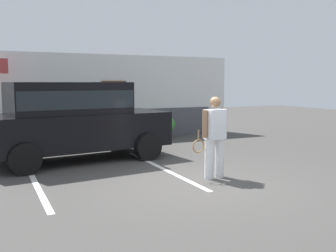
% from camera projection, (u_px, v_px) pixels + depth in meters
% --- Properties ---
extents(ground_plane, '(40.00, 40.00, 0.00)m').
position_uv_depth(ground_plane, '(201.00, 182.00, 7.89)').
color(ground_plane, '#423F3D').
extents(parking_stripe_0, '(0.12, 4.40, 0.01)m').
position_uv_depth(parking_stripe_0, '(35.00, 182.00, 7.91)').
color(parking_stripe_0, silver).
rests_on(parking_stripe_0, ground_plane).
extents(parking_stripe_1, '(0.12, 4.40, 0.01)m').
position_uv_depth(parking_stripe_1, '(162.00, 168.00, 9.15)').
color(parking_stripe_1, silver).
rests_on(parking_stripe_1, ground_plane).
extents(house_frontage, '(9.98, 0.40, 3.04)m').
position_uv_depth(house_frontage, '(106.00, 100.00, 13.80)').
color(house_frontage, white).
rests_on(house_frontage, ground_plane).
extents(parked_suv, '(4.78, 2.56, 2.05)m').
position_uv_depth(parked_suv, '(74.00, 117.00, 9.93)').
color(parked_suv, black).
rests_on(parked_suv, ground_plane).
extents(tennis_player_man, '(0.90, 0.32, 1.74)m').
position_uv_depth(tennis_player_man, '(214.00, 136.00, 8.15)').
color(tennis_player_man, white).
rests_on(tennis_player_man, ground_plane).
extents(potted_plant_by_porch, '(0.64, 0.64, 0.85)m').
position_uv_depth(potted_plant_by_porch, '(166.00, 126.00, 13.97)').
color(potted_plant_by_porch, gray).
rests_on(potted_plant_by_porch, ground_plane).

